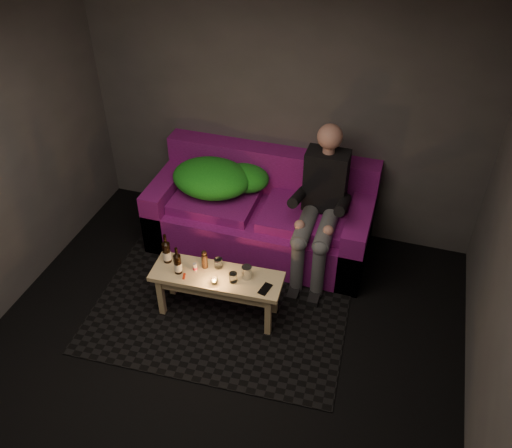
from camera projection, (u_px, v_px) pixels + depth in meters
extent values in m
plane|color=black|center=(204.00, 381.00, 4.35)|extent=(4.50, 4.50, 0.00)
plane|color=silver|center=(174.00, 69.00, 2.75)|extent=(4.50, 4.50, 0.00)
plane|color=#454345|center=(283.00, 112.00, 5.24)|extent=(4.00, 0.00, 4.00)
cube|color=black|center=(221.00, 308.00, 4.97)|extent=(2.37, 1.79, 0.01)
cube|color=#740F62|center=(261.00, 227.00, 5.56)|extent=(2.19, 0.98, 0.46)
cube|color=#740F62|center=(271.00, 169.00, 5.55)|extent=(2.19, 0.24, 0.48)
cube|color=#740F62|center=(172.00, 201.00, 5.72)|extent=(0.22, 0.98, 0.68)
cube|color=#740F62|center=(357.00, 236.00, 5.26)|extent=(0.22, 0.98, 0.68)
cube|color=#740F62|center=(216.00, 200.00, 5.45)|extent=(0.82, 0.66, 0.11)
cube|color=#740F62|center=(304.00, 216.00, 5.24)|extent=(0.82, 0.66, 0.11)
ellipsoid|color=#198E1E|center=(211.00, 178.00, 5.37)|extent=(0.79, 0.61, 0.33)
ellipsoid|color=#198E1E|center=(246.00, 178.00, 5.44)|extent=(0.48, 0.39, 0.26)
ellipsoid|color=#198E1E|center=(195.00, 174.00, 5.58)|extent=(0.35, 0.28, 0.17)
cube|color=black|center=(326.00, 180.00, 5.05)|extent=(0.39, 0.24, 0.60)
sphere|color=tan|center=(330.00, 137.00, 4.76)|extent=(0.23, 0.23, 0.23)
cylinder|color=#494A53|center=(305.00, 225.00, 5.00)|extent=(0.15, 0.55, 0.15)
cylinder|color=#494A53|center=(326.00, 229.00, 4.96)|extent=(0.15, 0.55, 0.15)
cylinder|color=#494A53|center=(297.00, 268.00, 4.99)|extent=(0.12, 0.12, 0.56)
cylinder|color=#494A53|center=(318.00, 272.00, 4.95)|extent=(0.12, 0.12, 0.56)
cube|color=black|center=(294.00, 291.00, 5.09)|extent=(0.10, 0.24, 0.07)
cube|color=black|center=(315.00, 296.00, 5.05)|extent=(0.10, 0.24, 0.07)
cube|color=#E1BA83|center=(217.00, 277.00, 4.66)|extent=(1.16, 0.43, 0.04)
cube|color=#E1BA83|center=(217.00, 283.00, 4.70)|extent=(1.01, 0.34, 0.10)
cube|color=#E1BA83|center=(161.00, 296.00, 4.79)|extent=(0.05, 0.05, 0.43)
cube|color=#E1BA83|center=(172.00, 277.00, 4.99)|extent=(0.05, 0.05, 0.43)
cube|color=#E1BA83|center=(268.00, 316.00, 4.61)|extent=(0.05, 0.05, 0.43)
cube|color=#E1BA83|center=(275.00, 295.00, 4.81)|extent=(0.05, 0.05, 0.43)
cylinder|color=black|center=(167.00, 252.00, 4.72)|extent=(0.07, 0.07, 0.20)
cylinder|color=white|center=(167.00, 255.00, 4.74)|extent=(0.07, 0.07, 0.08)
cone|color=black|center=(165.00, 242.00, 4.65)|extent=(0.07, 0.07, 0.03)
cylinder|color=black|center=(165.00, 239.00, 4.63)|extent=(0.03, 0.03, 0.09)
cylinder|color=black|center=(178.00, 264.00, 4.61)|extent=(0.07, 0.07, 0.19)
cylinder|color=white|center=(178.00, 267.00, 4.63)|extent=(0.07, 0.07, 0.08)
cone|color=black|center=(177.00, 255.00, 4.55)|extent=(0.07, 0.07, 0.03)
cylinder|color=black|center=(176.00, 252.00, 4.53)|extent=(0.03, 0.03, 0.09)
cylinder|color=silver|center=(195.00, 267.00, 4.66)|extent=(0.04, 0.04, 0.08)
cylinder|color=black|center=(205.00, 261.00, 4.68)|extent=(0.06, 0.06, 0.14)
cylinder|color=white|center=(218.00, 263.00, 4.70)|extent=(0.09, 0.09, 0.09)
cylinder|color=white|center=(214.00, 281.00, 4.55)|extent=(0.05, 0.05, 0.04)
sphere|color=orange|center=(214.00, 281.00, 4.54)|extent=(0.02, 0.02, 0.02)
cylinder|color=white|center=(233.00, 277.00, 4.56)|extent=(0.08, 0.08, 0.09)
cylinder|color=#B8BBBF|center=(247.00, 272.00, 4.58)|extent=(0.10, 0.10, 0.12)
cube|color=black|center=(265.00, 289.00, 4.50)|extent=(0.10, 0.16, 0.01)
cube|color=red|center=(184.00, 276.00, 4.62)|extent=(0.04, 0.07, 0.01)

